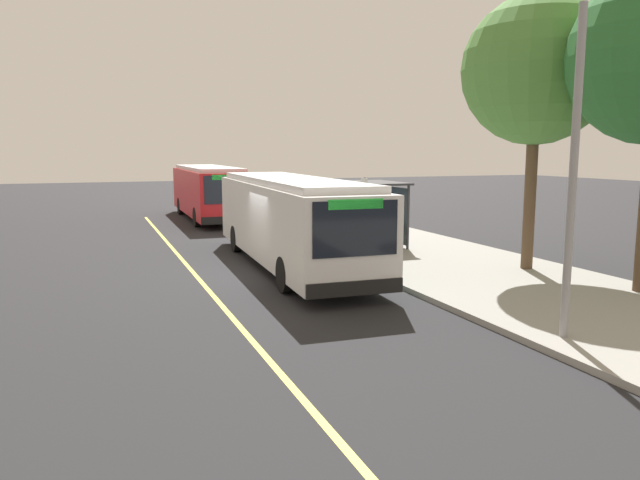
# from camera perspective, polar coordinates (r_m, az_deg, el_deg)

# --- Properties ---
(ground_plane) EXTENTS (120.00, 120.00, 0.00)m
(ground_plane) POSITION_cam_1_polar(r_m,az_deg,el_deg) (18.99, -4.88, -3.18)
(ground_plane) COLOR #232326
(sidewalk_curb) EXTENTS (44.00, 6.40, 0.15)m
(sidewalk_curb) POSITION_cam_1_polar(r_m,az_deg,el_deg) (21.39, 10.76, -1.77)
(sidewalk_curb) COLOR gray
(sidewalk_curb) RESTS_ON ground_plane
(lane_stripe_center) EXTENTS (36.00, 0.14, 0.01)m
(lane_stripe_center) POSITION_cam_1_polar(r_m,az_deg,el_deg) (18.52, -11.44, -3.61)
(lane_stripe_center) COLOR #E0D64C
(lane_stripe_center) RESTS_ON ground_plane
(transit_bus_main) EXTENTS (11.76, 3.05, 2.95)m
(transit_bus_main) POSITION_cam_1_polar(r_m,az_deg,el_deg) (19.86, -2.84, 2.08)
(transit_bus_main) COLOR white
(transit_bus_main) RESTS_ON ground_plane
(transit_bus_second) EXTENTS (10.76, 2.74, 2.95)m
(transit_bus_second) POSITION_cam_1_polar(r_m,az_deg,el_deg) (34.23, -10.55, 4.64)
(transit_bus_second) COLOR red
(transit_bus_second) RESTS_ON ground_plane
(bus_shelter) EXTENTS (2.90, 1.60, 2.48)m
(bus_shelter) POSITION_cam_1_polar(r_m,az_deg,el_deg) (23.75, 5.61, 3.83)
(bus_shelter) COLOR #333338
(bus_shelter) RESTS_ON sidewalk_curb
(waiting_bench) EXTENTS (1.60, 0.48, 0.95)m
(waiting_bench) POSITION_cam_1_polar(r_m,az_deg,el_deg) (23.52, 6.35, 0.62)
(waiting_bench) COLOR brown
(waiting_bench) RESTS_ON sidewalk_curb
(route_sign_post) EXTENTS (0.44, 0.08, 2.80)m
(route_sign_post) POSITION_cam_1_polar(r_m,az_deg,el_deg) (19.99, 4.25, 3.09)
(route_sign_post) COLOR #333338
(route_sign_post) RESTS_ON sidewalk_curb
(pedestrian_commuter) EXTENTS (0.24, 0.40, 1.69)m
(pedestrian_commuter) POSITION_cam_1_polar(r_m,az_deg,el_deg) (22.29, 4.79, 1.47)
(pedestrian_commuter) COLOR #282D47
(pedestrian_commuter) RESTS_ON sidewalk_curb
(street_tree_near_shelter) EXTENTS (4.47, 4.47, 8.31)m
(street_tree_near_shelter) POSITION_cam_1_polar(r_m,az_deg,el_deg) (19.87, 19.84, 14.84)
(street_tree_near_shelter) COLOR brown
(street_tree_near_shelter) RESTS_ON sidewalk_curb
(utility_pole) EXTENTS (0.16, 0.16, 6.40)m
(utility_pole) POSITION_cam_1_polar(r_m,az_deg,el_deg) (12.59, 22.87, 5.63)
(utility_pole) COLOR gray
(utility_pole) RESTS_ON sidewalk_curb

